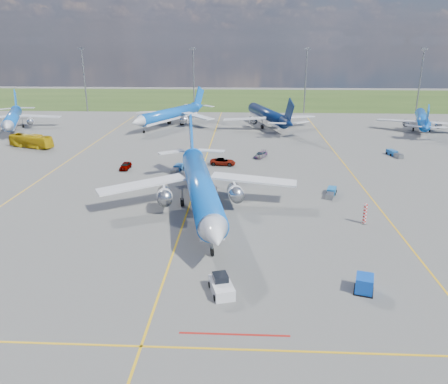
{
  "coord_description": "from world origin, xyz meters",
  "views": [
    {
      "loc": [
        8.64,
        -50.74,
        24.91
      ],
      "look_at": [
        5.75,
        9.38,
        4.0
      ],
      "focal_mm": 35.0,
      "sensor_mm": 36.0,
      "label": 1
    }
  ],
  "objects_px": {
    "bg_jet_nnw": "(171,126)",
    "baggage_tug_e": "(394,154)",
    "warning_post": "(365,214)",
    "apron_bus": "(31,141)",
    "bg_jet_ne": "(421,130)",
    "service_car_b": "(223,162)",
    "main_airliner": "(201,211)",
    "baggage_tug_c": "(177,168)",
    "uld_container": "(364,284)",
    "baggage_tug_w": "(331,192)",
    "pushback_tug": "(221,286)",
    "bg_jet_nw": "(14,130)",
    "bg_jet_n": "(267,127)",
    "service_car_c": "(261,155)",
    "service_car_a": "(125,166)"
  },
  "relations": [
    {
      "from": "service_car_c",
      "to": "pushback_tug",
      "type": "bearing_deg",
      "value": -69.52
    },
    {
      "from": "bg_jet_n",
      "to": "bg_jet_ne",
      "type": "distance_m",
      "value": 45.17
    },
    {
      "from": "service_car_b",
      "to": "baggage_tug_w",
      "type": "bearing_deg",
      "value": -129.15
    },
    {
      "from": "bg_jet_ne",
      "to": "bg_jet_nw",
      "type": "bearing_deg",
      "value": 19.96
    },
    {
      "from": "service_car_c",
      "to": "baggage_tug_w",
      "type": "bearing_deg",
      "value": -39.37
    },
    {
      "from": "apron_bus",
      "to": "service_car_a",
      "type": "distance_m",
      "value": 33.33
    },
    {
      "from": "apron_bus",
      "to": "bg_jet_nnw",
      "type": "bearing_deg",
      "value": -24.95
    },
    {
      "from": "apron_bus",
      "to": "bg_jet_n",
      "type": "bearing_deg",
      "value": -43.58
    },
    {
      "from": "baggage_tug_e",
      "to": "pushback_tug",
      "type": "bearing_deg",
      "value": -136.22
    },
    {
      "from": "bg_jet_ne",
      "to": "service_car_c",
      "type": "height_order",
      "value": "bg_jet_ne"
    },
    {
      "from": "service_car_a",
      "to": "bg_jet_nw",
      "type": "bearing_deg",
      "value": 138.55
    },
    {
      "from": "bg_jet_n",
      "to": "bg_jet_nnw",
      "type": "bearing_deg",
      "value": -16.39
    },
    {
      "from": "warning_post",
      "to": "apron_bus",
      "type": "distance_m",
      "value": 82.5
    },
    {
      "from": "warning_post",
      "to": "bg_jet_nw",
      "type": "distance_m",
      "value": 108.37
    },
    {
      "from": "uld_container",
      "to": "baggage_tug_w",
      "type": "distance_m",
      "value": 30.36
    },
    {
      "from": "main_airliner",
      "to": "pushback_tug",
      "type": "bearing_deg",
      "value": -90.03
    },
    {
      "from": "warning_post",
      "to": "baggage_tug_c",
      "type": "height_order",
      "value": "warning_post"
    },
    {
      "from": "bg_jet_n",
      "to": "apron_bus",
      "type": "bearing_deg",
      "value": 10.73
    },
    {
      "from": "bg_jet_nnw",
      "to": "baggage_tug_c",
      "type": "distance_m",
      "value": 49.78
    },
    {
      "from": "service_car_b",
      "to": "service_car_c",
      "type": "bearing_deg",
      "value": -46.61
    },
    {
      "from": "apron_bus",
      "to": "baggage_tug_w",
      "type": "xyz_separation_m",
      "value": [
        67.24,
        -31.95,
        -1.13
      ]
    },
    {
      "from": "bg_jet_nnw",
      "to": "pushback_tug",
      "type": "distance_m",
      "value": 95.82
    },
    {
      "from": "bg_jet_nw",
      "to": "baggage_tug_w",
      "type": "bearing_deg",
      "value": -55.69
    },
    {
      "from": "apron_bus",
      "to": "baggage_tug_w",
      "type": "relative_size",
      "value": 2.39
    },
    {
      "from": "uld_container",
      "to": "baggage_tug_e",
      "type": "relative_size",
      "value": 0.41
    },
    {
      "from": "bg_jet_nnw",
      "to": "baggage_tug_e",
      "type": "height_order",
      "value": "bg_jet_nnw"
    },
    {
      "from": "warning_post",
      "to": "bg_jet_n",
      "type": "bearing_deg",
      "value": 98.06
    },
    {
      "from": "service_car_c",
      "to": "bg_jet_n",
      "type": "bearing_deg",
      "value": 111.67
    },
    {
      "from": "service_car_c",
      "to": "baggage_tug_w",
      "type": "xyz_separation_m",
      "value": [
        11.17,
        -24.86,
        -0.18
      ]
    },
    {
      "from": "main_airliner",
      "to": "baggage_tug_w",
      "type": "bearing_deg",
      "value": 10.88
    },
    {
      "from": "main_airliner",
      "to": "service_car_c",
      "type": "height_order",
      "value": "main_airliner"
    },
    {
      "from": "baggage_tug_w",
      "to": "pushback_tug",
      "type": "bearing_deg",
      "value": -101.22
    },
    {
      "from": "bg_jet_nw",
      "to": "main_airliner",
      "type": "relative_size",
      "value": 0.84
    },
    {
      "from": "main_airliner",
      "to": "service_car_a",
      "type": "relative_size",
      "value": 10.34
    },
    {
      "from": "service_car_b",
      "to": "uld_container",
      "type": "bearing_deg",
      "value": -156.36
    },
    {
      "from": "pushback_tug",
      "to": "baggage_tug_e",
      "type": "xyz_separation_m",
      "value": [
        36.35,
        58.89,
        -0.21
      ]
    },
    {
      "from": "service_car_c",
      "to": "baggage_tug_c",
      "type": "relative_size",
      "value": 0.93
    },
    {
      "from": "bg_jet_n",
      "to": "bg_jet_ne",
      "type": "height_order",
      "value": "bg_jet_n"
    },
    {
      "from": "baggage_tug_e",
      "to": "apron_bus",
      "type": "bearing_deg",
      "value": 162.66
    },
    {
      "from": "main_airliner",
      "to": "bg_jet_nnw",
      "type": "bearing_deg",
      "value": 92.15
    },
    {
      "from": "service_car_c",
      "to": "baggage_tug_e",
      "type": "bearing_deg",
      "value": 31.76
    },
    {
      "from": "bg_jet_ne",
      "to": "baggage_tug_w",
      "type": "bearing_deg",
      "value": 75.59
    },
    {
      "from": "bg_jet_ne",
      "to": "service_car_b",
      "type": "height_order",
      "value": "bg_jet_ne"
    },
    {
      "from": "bg_jet_nnw",
      "to": "bg_jet_n",
      "type": "distance_m",
      "value": 29.7
    },
    {
      "from": "baggage_tug_e",
      "to": "service_car_c",
      "type": "bearing_deg",
      "value": 170.78
    },
    {
      "from": "main_airliner",
      "to": "service_car_b",
      "type": "distance_m",
      "value": 26.76
    },
    {
      "from": "bg_jet_nnw",
      "to": "bg_jet_ne",
      "type": "bearing_deg",
      "value": 23.56
    },
    {
      "from": "baggage_tug_c",
      "to": "uld_container",
      "type": "bearing_deg",
      "value": -47.17
    },
    {
      "from": "warning_post",
      "to": "service_car_b",
      "type": "relative_size",
      "value": 0.56
    },
    {
      "from": "main_airliner",
      "to": "baggage_tug_e",
      "type": "distance_m",
      "value": 54.47
    }
  ]
}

